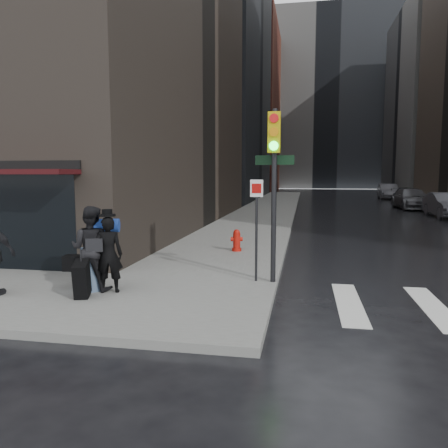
{
  "coord_description": "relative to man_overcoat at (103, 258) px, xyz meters",
  "views": [
    {
      "loc": [
        2.57,
        -7.91,
        2.6
      ],
      "look_at": [
        0.52,
        3.21,
        1.3
      ],
      "focal_mm": 35.0,
      "sensor_mm": 36.0,
      "label": 1
    }
  ],
  "objects": [
    {
      "name": "parked_car_5",
      "position": [
        12.56,
        39.53,
        -0.09
      ],
      "size": [
        1.91,
        4.92,
        1.6
      ],
      "primitive_type": "imported",
      "rotation": [
        0.0,
        0.0,
        -0.05
      ],
      "color": "#49484D",
      "rests_on": "ground"
    },
    {
      "name": "parked_car_2",
      "position": [
        12.37,
        19.8,
        -0.14
      ],
      "size": [
        1.62,
        4.53,
        1.49
      ],
      "primitive_type": "imported",
      "rotation": [
        0.0,
        0.0,
        0.01
      ],
      "color": "#45454A",
      "rests_on": "ground"
    },
    {
      "name": "fire_hydrant",
      "position": [
        1.93,
        5.43,
        -0.43
      ],
      "size": [
        0.4,
        0.3,
        0.69
      ],
      "rotation": [
        0.0,
        0.0,
        0.21
      ],
      "color": "#B7140B",
      "rests_on": "ground"
    },
    {
      "name": "bldg_distant",
      "position": [
        7.46,
        77.72,
        15.11
      ],
      "size": [
        40.0,
        12.0,
        32.0
      ],
      "primitive_type": "cube",
      "color": "slate",
      "rests_on": "ground"
    },
    {
      "name": "sidewalk_left",
      "position": [
        1.46,
        26.72,
        -0.81
      ],
      "size": [
        4.0,
        50.0,
        0.15
      ],
      "primitive_type": "cube",
      "color": "slate",
      "rests_on": "ground"
    },
    {
      "name": "bldg_left_far",
      "position": [
        -11.54,
        61.72,
        12.11
      ],
      "size": [
        22.0,
        20.0,
        26.0
      ],
      "primitive_type": "cube",
      "color": "brown",
      "rests_on": "ground"
    },
    {
      "name": "traffic_light",
      "position": [
        3.33,
        1.53,
        1.76
      ],
      "size": [
        0.97,
        0.43,
        3.87
      ],
      "rotation": [
        0.0,
        0.0,
        0.01
      ],
      "color": "black",
      "rests_on": "ground"
    },
    {
      "name": "bldg_left_mid",
      "position": [
        -11.54,
        37.72,
        16.11
      ],
      "size": [
        22.0,
        24.0,
        34.0
      ],
      "primitive_type": "cube",
      "color": "slate",
      "rests_on": "ground"
    },
    {
      "name": "parked_car_3",
      "position": [
        11.89,
        26.38,
        -0.12
      ],
      "size": [
        2.32,
        5.32,
        1.52
      ],
      "primitive_type": "imported",
      "rotation": [
        0.0,
        0.0,
        0.04
      ],
      "color": "#4B4B50",
      "rests_on": "ground"
    },
    {
      "name": "parked_car_4",
      "position": [
        12.94,
        32.95,
        -0.13
      ],
      "size": [
        2.13,
        4.54,
        1.5
      ],
      "primitive_type": "imported",
      "rotation": [
        0.0,
        0.0,
        -0.08
      ],
      "color": "black",
      "rests_on": "ground"
    },
    {
      "name": "ground",
      "position": [
        1.46,
        -0.28,
        -0.89
      ],
      "size": [
        140.0,
        140.0,
        0.0
      ],
      "primitive_type": "plane",
      "color": "black",
      "rests_on": "ground"
    },
    {
      "name": "man_jeans",
      "position": [
        -0.36,
        0.2,
        0.16
      ],
      "size": [
        1.29,
        0.73,
        1.79
      ],
      "rotation": [
        0.0,
        0.0,
        3.21
      ],
      "color": "black",
      "rests_on": "ground"
    },
    {
      "name": "man_overcoat",
      "position": [
        0.0,
        0.0,
        0.0
      ],
      "size": [
        0.9,
        1.1,
        1.76
      ],
      "rotation": [
        0.0,
        0.0,
        3.44
      ],
      "color": "black",
      "rests_on": "ground"
    }
  ]
}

